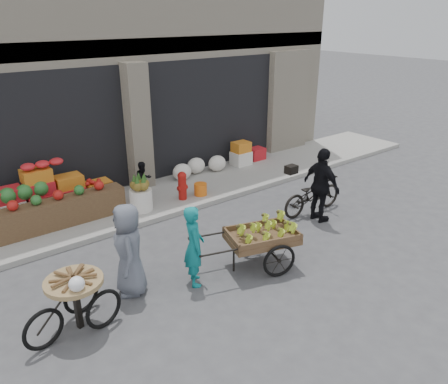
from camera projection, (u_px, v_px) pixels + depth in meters
ground at (272, 270)px, 8.00m from camera, size 80.00×80.00×0.00m
sidewalk at (159, 198)px, 10.97m from camera, size 18.00×2.20×0.12m
building at (84, 50)px, 12.59m from camera, size 14.00×6.45×7.00m
fruit_display at (52, 195)px, 9.54m from camera, size 3.10×1.12×1.24m
pineapple_bin at (141, 200)px, 10.06m from camera, size 0.52×0.52×0.50m
fire_hydrant at (182, 184)px, 10.60m from camera, size 0.22×0.22×0.71m
orange_bucket at (200, 189)px, 10.94m from camera, size 0.32×0.32×0.30m
right_bay_goods at (226, 159)px, 12.76m from camera, size 3.35×0.60×0.70m
seated_person at (144, 180)px, 10.65m from camera, size 0.51×0.43×0.93m
banana_cart at (260, 235)px, 7.89m from camera, size 2.26×1.41×0.88m
vendor_woman at (194, 246)px, 7.36m from camera, size 0.53×0.63×1.45m
tricycle_cart at (75, 296)px, 6.33m from camera, size 1.46×1.01×0.95m
vendor_grey at (129, 250)px, 7.09m from camera, size 0.76×0.91×1.60m
bicycle at (312, 194)px, 10.15m from camera, size 1.74×0.69×0.90m
cyclist at (321, 186)px, 9.60m from camera, size 0.46×1.01×1.69m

